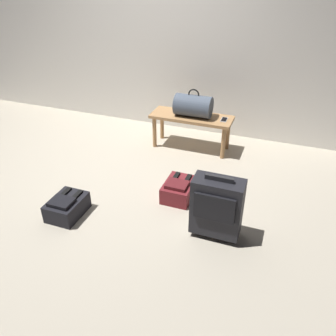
# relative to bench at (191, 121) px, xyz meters

# --- Properties ---
(ground_plane) EXTENTS (6.60, 6.60, 0.00)m
(ground_plane) POSITION_rel_bench_xyz_m (-0.61, -1.01, -0.37)
(ground_plane) COLOR #B2A893
(back_wall) EXTENTS (6.00, 0.10, 2.80)m
(back_wall) POSITION_rel_bench_xyz_m (-0.61, 0.59, 1.03)
(back_wall) COLOR silver
(back_wall) RESTS_ON ground
(bench) EXTENTS (1.00, 0.36, 0.43)m
(bench) POSITION_rel_bench_xyz_m (0.00, 0.00, 0.00)
(bench) COLOR #A87A4C
(bench) RESTS_ON ground
(duffel_bag_slate) EXTENTS (0.44, 0.26, 0.34)m
(duffel_bag_slate) POSITION_rel_bench_xyz_m (0.02, 0.00, 0.20)
(duffel_bag_slate) COLOR #475160
(duffel_bag_slate) RESTS_ON bench
(cell_phone) EXTENTS (0.07, 0.14, 0.01)m
(cell_phone) POSITION_rel_bench_xyz_m (0.40, 0.01, 0.07)
(cell_phone) COLOR silver
(cell_phone) RESTS_ON bench
(suitcase_upright_charcoal) EXTENTS (0.42, 0.23, 0.61)m
(suitcase_upright_charcoal) POSITION_rel_bench_xyz_m (0.68, -1.51, -0.05)
(suitcase_upright_charcoal) COLOR black
(suitcase_upright_charcoal) RESTS_ON ground
(backpack_dark) EXTENTS (0.28, 0.38, 0.21)m
(backpack_dark) POSITION_rel_bench_xyz_m (-0.69, -1.71, -0.27)
(backpack_dark) COLOR black
(backpack_dark) RESTS_ON ground
(backpack_maroon) EXTENTS (0.28, 0.38, 0.21)m
(backpack_maroon) POSITION_rel_bench_xyz_m (0.21, -1.08, -0.27)
(backpack_maroon) COLOR maroon
(backpack_maroon) RESTS_ON ground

